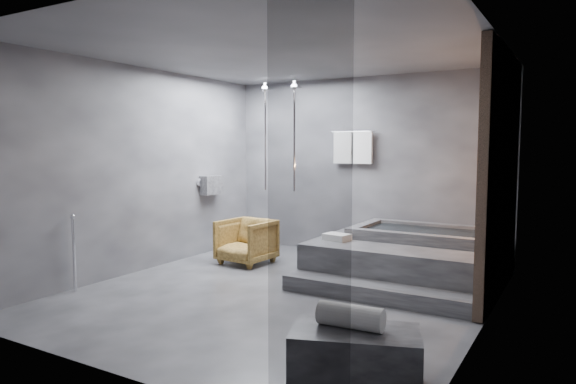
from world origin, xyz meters
The scene contains 7 objects.
room centered at (0.40, 0.24, 1.73)m, with size 5.00×5.04×2.82m.
tub_deck centered at (1.05, 1.45, 0.25)m, with size 2.20×2.00×0.50m, color #333335.
tub_step centered at (1.05, 0.27, 0.09)m, with size 2.20×0.36×0.18m, color #333335.
concrete_bench centered at (1.67, -1.76, 0.21)m, with size 0.92×0.50×0.41m, color #2D2D2F.
driftwood_chair centered at (-1.24, 1.04, 0.33)m, with size 0.70×0.72×0.66m, color #4C3413.
rolled_towel centered at (1.62, -1.74, 0.50)m, with size 0.17×0.17×0.48m, color silver.
deck_towel centered at (0.27, 0.95, 0.54)m, with size 0.32×0.23×0.09m, color white.
Camera 1 is at (3.05, -5.08, 1.73)m, focal length 32.00 mm.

